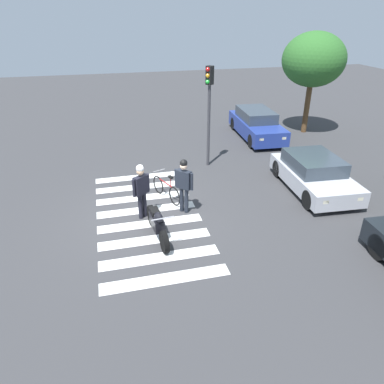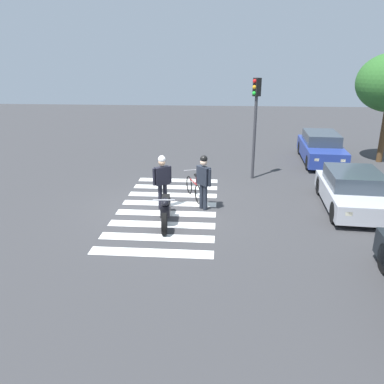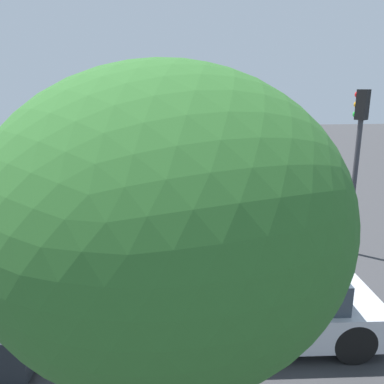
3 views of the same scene
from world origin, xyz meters
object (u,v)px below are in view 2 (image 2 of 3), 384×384
officer_by_motorcycle (204,178)px  car_blue_hatchback (321,148)px  officer_on_foot (162,178)px  traffic_light_pole (255,112)px  car_silver_sedan (353,191)px  police_motorcycle (166,209)px  leaning_bicycle (193,188)px

officer_by_motorcycle → car_blue_hatchback: (-6.73, 5.39, -0.40)m
officer_on_foot → traffic_light_pole: traffic_light_pole is taller
officer_by_motorcycle → car_blue_hatchback: size_ratio=0.40×
car_blue_hatchback → officer_by_motorcycle: bearing=-38.7°
car_silver_sedan → traffic_light_pole: 4.94m
police_motorcycle → car_blue_hatchback: car_blue_hatchback is taller
officer_on_foot → officer_by_motorcycle: size_ratio=0.98×
officer_on_foot → car_blue_hatchback: bearing=135.0°
car_silver_sedan → car_blue_hatchback: bearing=176.5°
officer_on_foot → traffic_light_pole: (-3.69, 3.24, 1.69)m
traffic_light_pole → car_silver_sedan: bearing=44.5°
car_blue_hatchback → traffic_light_pole: size_ratio=1.13×
traffic_light_pole → leaning_bicycle: bearing=-40.8°
officer_by_motorcycle → police_motorcycle: bearing=-40.5°
leaning_bicycle → officer_on_foot: (1.05, -0.96, 0.69)m
leaning_bicycle → police_motorcycle: bearing=-16.6°
leaning_bicycle → officer_by_motorcycle: bearing=21.8°
car_silver_sedan → traffic_light_pole: size_ratio=0.99×
leaning_bicycle → traffic_light_pole: traffic_light_pole is taller
police_motorcycle → officer_by_motorcycle: officer_by_motorcycle is taller
police_motorcycle → officer_by_motorcycle: (-1.28, 1.09, 0.63)m
police_motorcycle → leaning_bicycle: 2.39m
car_blue_hatchback → traffic_light_pole: bearing=-48.9°
police_motorcycle → leaning_bicycle: police_motorcycle is taller
police_motorcycle → leaning_bicycle: size_ratio=1.30×
car_silver_sedan → traffic_light_pole: traffic_light_pole is taller
officer_by_motorcycle → car_blue_hatchback: officer_by_motorcycle is taller
car_blue_hatchback → traffic_light_pole: 5.10m
leaning_bicycle → officer_by_motorcycle: size_ratio=0.90×
officer_by_motorcycle → car_silver_sedan: size_ratio=0.46×
officer_on_foot → officer_by_motorcycle: (-0.03, 1.36, 0.02)m
police_motorcycle → traffic_light_pole: size_ratio=0.53×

